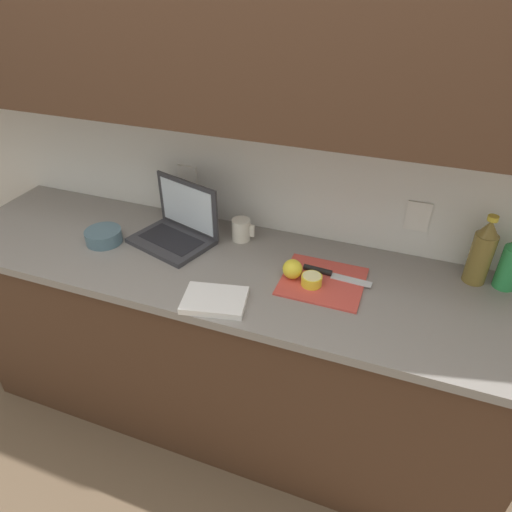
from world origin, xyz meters
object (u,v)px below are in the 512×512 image
at_px(laptop, 178,227).
at_px(bowl_white, 104,236).
at_px(cutting_board, 323,281).
at_px(lemon_half_cut, 312,280).
at_px(bottle_oil_tall, 511,263).
at_px(bottle_green_soda, 482,252).
at_px(measuring_cup, 241,230).
at_px(lemon_whole_beside, 292,269).
at_px(knife, 325,272).

distance_m(laptop, bowl_white, 0.32).
relative_size(cutting_board, bowl_white, 1.99).
relative_size(lemon_half_cut, bottle_oil_tall, 0.33).
relative_size(laptop, bowl_white, 2.51).
bearing_deg(laptop, bottle_green_soda, 23.01).
height_order(laptop, bottle_green_soda, bottle_green_soda).
relative_size(laptop, measuring_cup, 3.84).
distance_m(laptop, cutting_board, 0.66).
bearing_deg(bottle_oil_tall, bowl_white, -170.80).
relative_size(laptop, cutting_board, 1.26).
xyz_separation_m(cutting_board, measuring_cup, (-0.40, 0.18, 0.04)).
distance_m(lemon_whole_beside, bottle_green_soda, 0.68).
bearing_deg(measuring_cup, cutting_board, -24.01).
xyz_separation_m(cutting_board, bowl_white, (-0.93, -0.05, 0.02)).
height_order(bottle_oil_tall, measuring_cup, bottle_oil_tall).
bearing_deg(laptop, lemon_half_cut, 5.64).
distance_m(lemon_whole_beside, bowl_white, 0.82).
distance_m(bottle_green_soda, bottle_oil_tall, 0.11).
distance_m(cutting_board, knife, 0.04).
height_order(knife, lemon_half_cut, lemon_half_cut).
distance_m(lemon_half_cut, bottle_green_soda, 0.62).
bearing_deg(bottle_oil_tall, measuring_cup, -178.26).
xyz_separation_m(laptop, bottle_green_soda, (1.18, 0.12, 0.07)).
bearing_deg(laptop, cutting_board, 9.51).
bearing_deg(bottle_green_soda, lemon_whole_beside, -160.23).
xyz_separation_m(knife, bowl_white, (-0.93, -0.09, 0.01)).
xyz_separation_m(bottle_green_soda, bottle_oil_tall, (0.10, 0.00, -0.02)).
relative_size(lemon_half_cut, bowl_white, 0.50).
bearing_deg(lemon_whole_beside, cutting_board, 10.91).
xyz_separation_m(lemon_whole_beside, bottle_oil_tall, (0.74, 0.23, 0.06)).
relative_size(cutting_board, measuring_cup, 3.05).
relative_size(laptop, bottle_green_soda, 1.38).
distance_m(laptop, measuring_cup, 0.27).
bearing_deg(bowl_white, measuring_cup, 22.46).
bearing_deg(bottle_oil_tall, laptop, -174.58).
relative_size(bottle_green_soda, bowl_white, 1.81).
xyz_separation_m(cutting_board, knife, (0.00, 0.04, 0.01)).
bearing_deg(cutting_board, knife, 89.67).
distance_m(cutting_board, bowl_white, 0.94).
distance_m(knife, bowl_white, 0.94).
xyz_separation_m(lemon_half_cut, measuring_cup, (-0.36, 0.22, 0.02)).
relative_size(laptop, knife, 1.44).
bearing_deg(knife, bottle_oil_tall, 18.38).
relative_size(bottle_green_soda, bottle_oil_tall, 1.20).
relative_size(measuring_cup, bowl_white, 0.65).
distance_m(lemon_whole_beside, measuring_cup, 0.35).
distance_m(bottle_green_soda, bowl_white, 1.49).
bearing_deg(lemon_whole_beside, lemon_half_cut, -11.77).
height_order(bottle_green_soda, bowl_white, bottle_green_soda).
height_order(bottle_green_soda, measuring_cup, bottle_green_soda).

